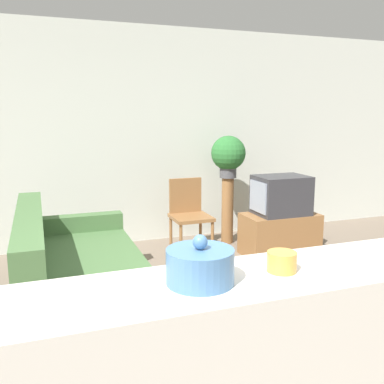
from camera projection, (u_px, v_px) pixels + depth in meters
name	position (u px, v px, depth m)	size (l,w,h in m)	color
wall_back	(121.00, 137.00, 5.30)	(9.00, 0.06, 2.70)	silver
couch	(77.00, 279.00, 3.50)	(0.98, 1.94, 0.88)	#476B3D
tv_stand	(280.00, 234.00, 5.01)	(0.87, 0.47, 0.49)	olive
television	(281.00, 195.00, 4.92)	(0.60, 0.45, 0.45)	#333338
wooden_chair	(189.00, 212.00, 5.02)	(0.44, 0.44, 0.88)	olive
plant_stand	(227.00, 210.00, 5.43)	(0.15, 0.15, 0.85)	olive
potted_plant	(228.00, 154.00, 5.31)	(0.43, 0.43, 0.52)	#4C4C51
foreground_counter	(305.00, 384.00, 1.79)	(2.34, 0.44, 1.03)	silver
decorative_bowl	(200.00, 266.00, 1.53)	(0.25, 0.25, 0.18)	#4C7AAD
candle_jar	(282.00, 262.00, 1.65)	(0.11, 0.11, 0.08)	gold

